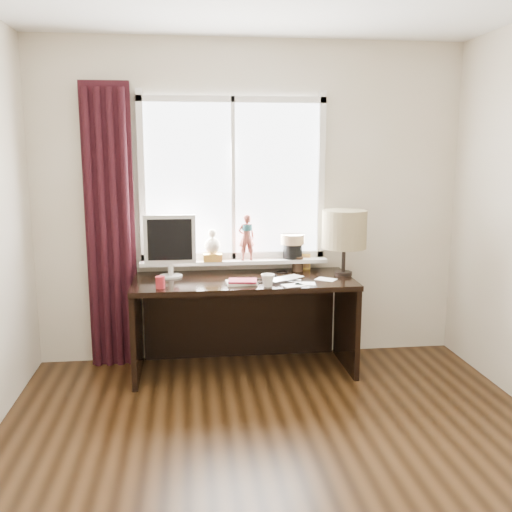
{
  "coord_description": "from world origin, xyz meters",
  "views": [
    {
      "loc": [
        -0.52,
        -2.65,
        1.74
      ],
      "look_at": [
        -0.05,
        1.25,
        1.0
      ],
      "focal_mm": 40.0,
      "sensor_mm": 36.0,
      "label": 1
    }
  ],
  "objects": [
    {
      "name": "window",
      "position": [
        -0.15,
        1.95,
        1.31
      ],
      "size": [
        1.52,
        0.2,
        1.4
      ],
      "color": "white",
      "rests_on": "ground"
    },
    {
      "name": "brush_holder",
      "position": [
        0.37,
        1.87,
        0.81
      ],
      "size": [
        0.09,
        0.09,
        0.25
      ],
      "color": "black",
      "rests_on": "desk"
    },
    {
      "name": "notebook_stack",
      "position": [
        -0.13,
        1.46,
        0.77
      ],
      "size": [
        0.24,
        0.18,
        0.03
      ],
      "color": "beige",
      "rests_on": "desk"
    },
    {
      "name": "wall_back",
      "position": [
        0.0,
        2.0,
        1.3
      ],
      "size": [
        3.5,
        0.0,
        2.6
      ],
      "primitive_type": "cube",
      "rotation": [
        1.57,
        0.0,
        0.0
      ],
      "color": "#C8B696",
      "rests_on": "ground"
    },
    {
      "name": "table_lamp",
      "position": [
        0.7,
        1.66,
        1.11
      ],
      "size": [
        0.35,
        0.35,
        0.52
      ],
      "color": "black",
      "rests_on": "desk"
    },
    {
      "name": "floor",
      "position": [
        0.0,
        0.0,
        0.0
      ],
      "size": [
        3.5,
        4.0,
        0.0
      ],
      "primitive_type": "cube",
      "color": "#3C2511",
      "rests_on": "ground"
    },
    {
      "name": "desk",
      "position": [
        -0.1,
        1.73,
        0.51
      ],
      "size": [
        1.7,
        0.7,
        0.75
      ],
      "color": "black",
      "rests_on": "floor"
    },
    {
      "name": "icon_frame",
      "position": [
        0.44,
        1.93,
        0.81
      ],
      "size": [
        0.1,
        0.04,
        0.13
      ],
      "color": "gold",
      "rests_on": "desk"
    },
    {
      "name": "monitor",
      "position": [
        -0.66,
        1.76,
        1.03
      ],
      "size": [
        0.4,
        0.18,
        0.49
      ],
      "color": "beige",
      "rests_on": "desk"
    },
    {
      "name": "curtain",
      "position": [
        -1.13,
        1.91,
        1.12
      ],
      "size": [
        0.38,
        0.09,
        2.25
      ],
      "color": "black",
      "rests_on": "floor"
    },
    {
      "name": "desk_cables",
      "position": [
        0.09,
        1.66,
        0.75
      ],
      "size": [
        0.37,
        0.43,
        0.01
      ],
      "color": "black",
      "rests_on": "desk"
    },
    {
      "name": "red_cup",
      "position": [
        -0.73,
        1.4,
        0.79
      ],
      "size": [
        0.07,
        0.07,
        0.09
      ],
      "primitive_type": "cylinder",
      "color": "maroon",
      "rests_on": "desk"
    },
    {
      "name": "loose_papers",
      "position": [
        0.37,
        1.44,
        0.75
      ],
      "size": [
        0.47,
        0.32,
        0.0
      ],
      "color": "white",
      "rests_on": "desk"
    },
    {
      "name": "mug",
      "position": [
        0.05,
        1.36,
        0.8
      ],
      "size": [
        0.13,
        0.14,
        0.1
      ],
      "primitive_type": "imported",
      "rotation": [
        0.0,
        0.0,
        0.98
      ],
      "color": "white",
      "rests_on": "desk"
    },
    {
      "name": "laptop",
      "position": [
        0.21,
        1.53,
        0.76
      ],
      "size": [
        0.36,
        0.32,
        0.02
      ],
      "primitive_type": "imported",
      "rotation": [
        0.0,
        0.0,
        0.56
      ],
      "color": "silver",
      "rests_on": "desk"
    }
  ]
}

